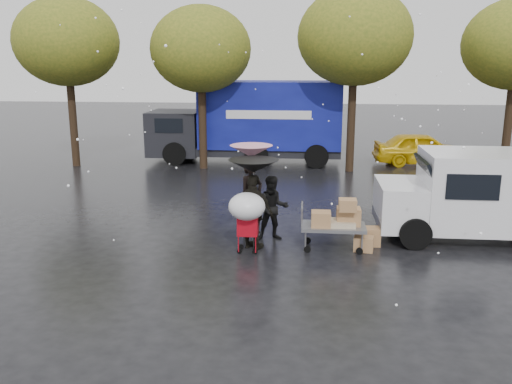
# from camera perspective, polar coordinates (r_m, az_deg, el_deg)

# --- Properties ---
(ground) EXTENTS (90.00, 90.00, 0.00)m
(ground) POSITION_cam_1_polar(r_m,az_deg,el_deg) (12.63, 1.40, -6.56)
(ground) COLOR black
(ground) RESTS_ON ground
(person_pink) EXTENTS (0.80, 0.82, 1.90)m
(person_pink) POSITION_cam_1_polar(r_m,az_deg,el_deg) (13.88, -0.49, -0.57)
(person_pink) COLOR black
(person_pink) RESTS_ON ground
(person_middle) EXTENTS (0.90, 0.77, 1.62)m
(person_middle) POSITION_cam_1_polar(r_m,az_deg,el_deg) (13.41, 1.80, -1.71)
(person_middle) COLOR black
(person_middle) RESTS_ON ground
(person_black) EXTENTS (1.14, 0.86, 1.80)m
(person_black) POSITION_cam_1_polar(r_m,az_deg,el_deg) (12.72, -0.24, -2.13)
(person_black) COLOR black
(person_black) RESTS_ON ground
(umbrella_pink) EXTENTS (1.08, 1.08, 2.30)m
(umbrella_pink) POSITION_cam_1_polar(r_m,az_deg,el_deg) (13.63, -0.50, 4.30)
(umbrella_pink) COLOR #4C4C4C
(umbrella_pink) RESTS_ON ground
(umbrella_black) EXTENTS (1.17, 1.17, 2.15)m
(umbrella_black) POSITION_cam_1_polar(r_m,az_deg,el_deg) (12.47, -0.25, 2.74)
(umbrella_black) COLOR #4C4C4C
(umbrella_black) RESTS_ON ground
(vendor_cart) EXTENTS (1.52, 0.80, 1.27)m
(vendor_cart) POSITION_cam_1_polar(r_m,az_deg,el_deg) (12.86, 8.55, -2.92)
(vendor_cart) COLOR slate
(vendor_cart) RESTS_ON ground
(shopping_cart) EXTENTS (0.84, 0.84, 1.46)m
(shopping_cart) POSITION_cam_1_polar(r_m,az_deg,el_deg) (12.32, -0.95, -1.88)
(shopping_cart) COLOR red
(shopping_cart) RESTS_ON ground
(white_van) EXTENTS (4.91, 2.18, 2.20)m
(white_van) POSITION_cam_1_polar(r_m,az_deg,el_deg) (14.52, 23.00, -0.18)
(white_van) COLOR white
(white_van) RESTS_ON ground
(blue_truck) EXTENTS (8.30, 2.60, 3.50)m
(blue_truck) POSITION_cam_1_polar(r_m,az_deg,el_deg) (23.70, -0.48, 7.38)
(blue_truck) COLOR navy
(blue_truck) RESTS_ON ground
(box_ground_near) EXTENTS (0.49, 0.40, 0.43)m
(box_ground_near) POSITION_cam_1_polar(r_m,az_deg,el_deg) (13.46, 11.88, -4.58)
(box_ground_near) COLOR olive
(box_ground_near) RESTS_ON ground
(box_ground_far) EXTENTS (0.50, 0.42, 0.35)m
(box_ground_far) POSITION_cam_1_polar(r_m,az_deg,el_deg) (13.04, 11.26, -5.35)
(box_ground_far) COLOR olive
(box_ground_far) RESTS_ON ground
(yellow_taxi) EXTENTS (4.14, 1.86, 1.38)m
(yellow_taxi) POSITION_cam_1_polar(r_m,az_deg,el_deg) (24.24, 17.07, 4.37)
(yellow_taxi) COLOR #E2B40B
(yellow_taxi) RESTS_ON ground
(tree_row) EXTENTS (21.60, 4.40, 7.12)m
(tree_row) POSITION_cam_1_polar(r_m,az_deg,el_deg) (21.86, 2.28, 15.41)
(tree_row) COLOR black
(tree_row) RESTS_ON ground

